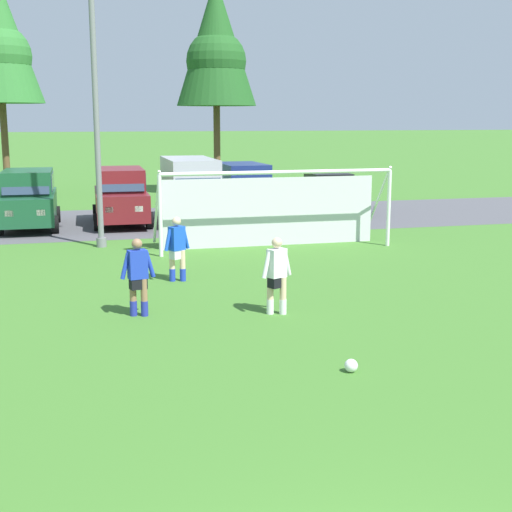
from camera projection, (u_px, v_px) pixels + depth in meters
name	position (u px, v px, depth m)	size (l,w,h in m)	color
ground_plane	(162.00, 269.00, 19.47)	(400.00, 400.00, 0.00)	#3D7028
parking_lot_strip	(133.00, 222.00, 28.36)	(52.00, 8.40, 0.01)	#4C4C51
soccer_ball	(351.00, 366.00, 11.58)	(0.22, 0.22, 0.22)	white
soccer_goal	(272.00, 207.00, 22.66)	(7.44, 1.95, 2.57)	white
player_striker_near	(138.00, 277.00, 14.74)	(0.75, 0.32, 1.64)	#936B4C
player_midfield_center	(277.00, 276.00, 14.88)	(0.73, 0.38, 1.64)	beige
player_defender_far	(177.00, 249.00, 17.91)	(0.71, 0.40, 1.64)	beige
parked_car_slot_center_left	(29.00, 199.00, 26.50)	(2.16, 4.61, 2.16)	#194C2D
parked_car_slot_center	(121.00, 196.00, 27.52)	(2.21, 4.64, 2.16)	maroon
parked_car_slot_center_right	(190.00, 189.00, 27.89)	(2.22, 4.81, 2.52)	#B2B2BC
parked_car_slot_right	(243.00, 188.00, 30.39)	(2.27, 4.67, 2.16)	navy
parked_car_slot_far_right	(329.00, 192.00, 30.97)	(2.22, 4.30, 1.72)	black
tree_mid_left	(216.00, 46.00, 37.37)	(4.23, 4.23, 11.28)	brown
street_lamp	(102.00, 114.00, 22.09)	(2.00, 0.32, 8.12)	slate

